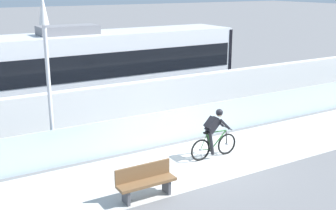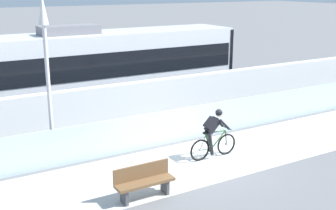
% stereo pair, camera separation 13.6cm
% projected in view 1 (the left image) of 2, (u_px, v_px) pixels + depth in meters
% --- Properties ---
extents(ground_plane, '(200.00, 200.00, 0.00)m').
position_uv_depth(ground_plane, '(198.00, 161.00, 13.79)').
color(ground_plane, slate).
extents(bike_path_deck, '(32.00, 3.20, 0.01)m').
position_uv_depth(bike_path_deck, '(198.00, 161.00, 13.79)').
color(bike_path_deck, beige).
rests_on(bike_path_deck, ground).
extents(glass_parapet, '(32.00, 0.05, 1.21)m').
position_uv_depth(glass_parapet, '(168.00, 127.00, 15.16)').
color(glass_parapet, silver).
rests_on(glass_parapet, ground).
extents(concrete_barrier_wall, '(32.00, 0.36, 1.91)m').
position_uv_depth(concrete_barrier_wall, '(144.00, 106.00, 16.55)').
color(concrete_barrier_wall, silver).
rests_on(concrete_barrier_wall, ground).
extents(tram_rail_near, '(32.00, 0.08, 0.01)m').
position_uv_depth(tram_rail_near, '(117.00, 114.00, 18.85)').
color(tram_rail_near, '#595654').
rests_on(tram_rail_near, ground).
extents(tram_rail_far, '(32.00, 0.08, 0.01)m').
position_uv_depth(tram_rail_far, '(104.00, 106.00, 20.04)').
color(tram_rail_far, '#595654').
rests_on(tram_rail_far, ground).
extents(tram, '(11.06, 2.54, 3.81)m').
position_uv_depth(tram, '(114.00, 68.00, 19.06)').
color(tram, silver).
rests_on(tram, ground).
extents(cyclist_on_bike, '(1.77, 0.58, 1.61)m').
position_uv_depth(cyclist_on_bike, '(214.00, 134.00, 13.88)').
color(cyclist_on_bike, black).
rests_on(cyclist_on_bike, ground).
extents(lamp_post_antenna, '(0.28, 0.28, 5.20)m').
position_uv_depth(lamp_post_antenna, '(47.00, 60.00, 12.72)').
color(lamp_post_antenna, gray).
rests_on(lamp_post_antenna, ground).
extents(bench, '(1.60, 0.45, 0.89)m').
position_uv_depth(bench, '(145.00, 181.00, 11.33)').
color(bench, brown).
rests_on(bench, ground).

